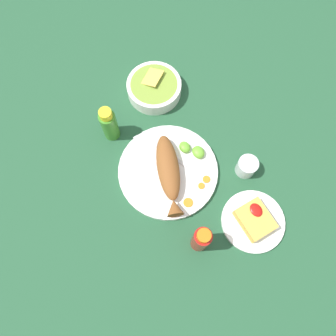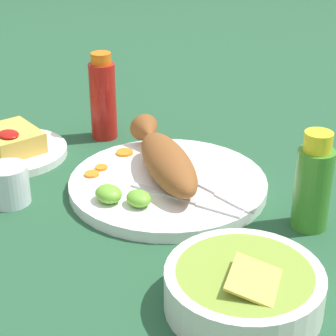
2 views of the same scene
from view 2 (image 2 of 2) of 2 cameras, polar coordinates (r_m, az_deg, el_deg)
ground_plane at (r=0.97m, az=0.00°, el=-2.00°), size 4.00×4.00×0.00m
main_plate at (r=0.97m, az=0.00°, el=-1.54°), size 0.31×0.31×0.02m
fried_fish at (r=0.96m, az=-0.28°, el=0.86°), size 0.26×0.15×0.06m
fork_near at (r=0.93m, az=4.28°, el=-2.14°), size 0.19×0.02×0.00m
fork_far at (r=0.90m, az=2.26°, el=-3.15°), size 0.18×0.08×0.00m
carrot_slice_near at (r=1.05m, az=-4.28°, el=1.40°), size 0.03×0.03×0.00m
carrot_slice_mid at (r=1.00m, az=-6.27°, el=0.05°), size 0.02×0.02×0.00m
carrot_slice_far at (r=0.98m, az=-7.17°, el=-0.57°), size 0.02×0.02×0.00m
lime_wedge_main at (r=0.90m, az=-5.74°, el=-2.31°), size 0.04×0.04×0.02m
lime_wedge_side at (r=0.89m, az=-2.76°, el=-2.86°), size 0.04×0.03×0.02m
hot_sauce_bottle_red at (r=1.14m, az=-6.12°, el=6.52°), size 0.05×0.05×0.16m
hot_sauce_bottle_green at (r=0.87m, az=13.44°, el=-1.48°), size 0.05×0.05×0.15m
salt_cup at (r=0.95m, az=-14.69°, el=-1.72°), size 0.06×0.06×0.06m
side_plate_fries at (r=1.11m, az=-14.32°, el=1.42°), size 0.19×0.19×0.01m
fries_pile at (r=1.10m, az=-14.47°, el=2.61°), size 0.10×0.09×0.04m
guacamole_bowl at (r=0.72m, az=7.13°, el=-11.01°), size 0.19×0.19×0.06m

